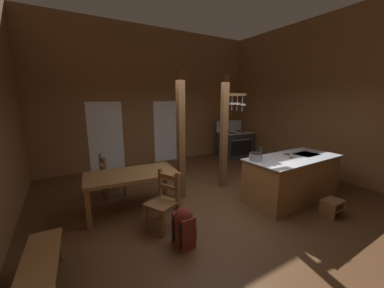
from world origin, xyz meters
name	(u,v)px	position (x,y,z in m)	size (l,w,h in m)	color
ground_plane	(221,205)	(0.00, 0.00, -0.05)	(7.88, 7.95, 0.10)	#4C301C
wall_back	(154,98)	(0.00, 3.64, 2.16)	(7.88, 0.14, 4.32)	brown
wall_right	(330,98)	(3.61, 0.00, 2.16)	(0.14, 7.95, 4.32)	brown
glazed_door_back_left	(106,136)	(-1.59, 3.57, 1.02)	(1.00, 0.01, 2.05)	white
glazed_panel_back_right	(166,132)	(0.35, 3.57, 1.02)	(0.84, 0.01, 2.05)	white
kitchen_island	(292,178)	(1.48, -0.55, 0.46)	(2.18, 1.01, 0.93)	brown
stove_range	(235,144)	(2.76, 2.76, 0.48)	(1.18, 0.87, 1.32)	#303030
support_post_with_pot_rack	(225,129)	(0.63, 0.70, 1.42)	(0.66, 0.23, 2.67)	brown
support_post_center	(181,138)	(-0.57, 0.68, 1.34)	(0.14, 0.14, 2.67)	brown
step_stool	(332,206)	(1.50, -1.42, 0.18)	(0.36, 0.28, 0.30)	brown
dining_table	(132,177)	(-1.63, 0.70, 0.65)	(1.77, 1.05, 0.74)	brown
ladderback_chair_near_window	(110,176)	(-1.89, 1.55, 0.45)	(0.47, 0.47, 0.95)	brown
ladderback_chair_by_post	(164,201)	(-1.34, -0.16, 0.45)	(0.59, 0.59, 0.95)	brown
bench_along_left_wall	(41,270)	(-3.04, -0.74, 0.30)	(0.43, 1.19, 0.44)	brown
backpack	(184,225)	(-1.29, -0.78, 0.31)	(0.32, 0.34, 0.60)	maroon
stockpot_on_counter	(255,157)	(0.55, -0.35, 1.01)	(0.31, 0.24, 0.16)	#A8AAB2
mixing_bowl_on_counter	(287,156)	(1.34, -0.49, 0.96)	(0.18, 0.18, 0.06)	#B2A893
bottle_tall_on_counter	(260,153)	(0.79, -0.26, 1.02)	(0.08, 0.08, 0.25)	#1E2328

